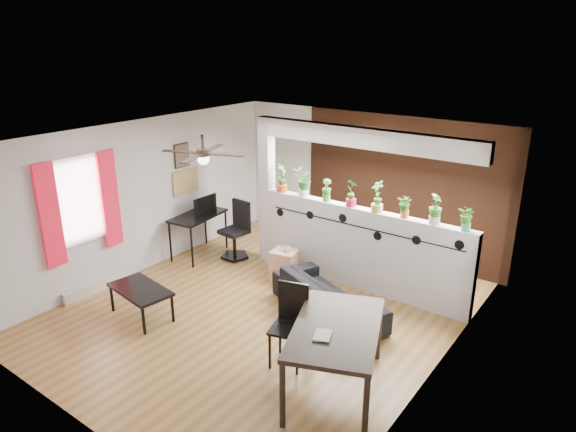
{
  "coord_description": "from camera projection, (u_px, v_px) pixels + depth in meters",
  "views": [
    {
      "loc": [
        4.29,
        -5.26,
        3.9
      ],
      "look_at": [
        0.01,
        0.6,
        1.32
      ],
      "focal_mm": 32.0,
      "sensor_mm": 36.0,
      "label": 1
    }
  ],
  "objects": [
    {
      "name": "ceiling_header",
      "position": [
        367.0,
        138.0,
        7.57
      ],
      "size": [
        3.6,
        0.18,
        0.3
      ],
      "primitive_type": "cube",
      "color": "white",
      "rests_on": "room_shell"
    },
    {
      "name": "potted_plant_2",
      "position": [
        327.0,
        189.0,
        8.25
      ],
      "size": [
        0.22,
        0.22,
        0.36
      ],
      "color": "#3D8E33",
      "rests_on": "partition_wall"
    },
    {
      "name": "potted_plant_4",
      "position": [
        378.0,
        196.0,
        7.73
      ],
      "size": [
        0.32,
        0.3,
        0.48
      ],
      "color": "gold",
      "rests_on": "partition_wall"
    },
    {
      "name": "brick_panel",
      "position": [
        403.0,
        190.0,
        9.08
      ],
      "size": [
        3.9,
        0.05,
        2.6
      ],
      "primitive_type": "cube",
      "color": "#994D2C",
      "rests_on": "ground"
    },
    {
      "name": "potted_plant_5",
      "position": [
        405.0,
        205.0,
        7.5
      ],
      "size": [
        0.18,
        0.14,
        0.36
      ],
      "color": "orange",
      "rests_on": "partition_wall"
    },
    {
      "name": "potted_plant_0",
      "position": [
        282.0,
        177.0,
        8.73
      ],
      "size": [
        0.26,
        0.3,
        0.49
      ],
      "color": "#CF5418",
      "rests_on": "partition_wall"
    },
    {
      "name": "monitor",
      "position": [
        203.0,
        208.0,
        9.44
      ],
      "size": [
        0.31,
        0.06,
        0.18
      ],
      "primitive_type": "imported",
      "rotation": [
        0.0,
        0.0,
        1.59
      ],
      "color": "black",
      "rests_on": "computer_desk"
    },
    {
      "name": "dining_table",
      "position": [
        336.0,
        333.0,
        5.72
      ],
      "size": [
        1.44,
        1.78,
        0.84
      ],
      "color": "black",
      "rests_on": "ground"
    },
    {
      "name": "book",
      "position": [
        314.0,
        334.0,
        5.52
      ],
      "size": [
        0.26,
        0.3,
        0.02
      ],
      "primitive_type": "imported",
      "rotation": [
        0.0,
        0.0,
        0.39
      ],
      "color": "gray",
      "rests_on": "dining_table"
    },
    {
      "name": "cube_shelf",
      "position": [
        285.0,
        265.0,
        8.6
      ],
      "size": [
        0.48,
        0.45,
        0.51
      ],
      "primitive_type": "cube",
      "rotation": [
        0.0,
        0.0,
        0.21
      ],
      "color": "tan",
      "rests_on": "ground"
    },
    {
      "name": "potted_plant_7",
      "position": [
        467.0,
        217.0,
        7.0
      ],
      "size": [
        0.21,
        0.18,
        0.37
      ],
      "color": "#35924B",
      "rests_on": "partition_wall"
    },
    {
      "name": "window_assembly",
      "position": [
        80.0,
        203.0,
        7.7
      ],
      "size": [
        0.09,
        1.3,
        1.55
      ],
      "color": "white",
      "rests_on": "room_shell"
    },
    {
      "name": "folding_chair",
      "position": [
        291.0,
        317.0,
        6.33
      ],
      "size": [
        0.52,
        0.52,
        1.04
      ],
      "color": "black",
      "rests_on": "ground"
    },
    {
      "name": "pier_column",
      "position": [
        267.0,
        191.0,
        9.02
      ],
      "size": [
        0.22,
        0.2,
        2.6
      ],
      "primitive_type": "cube",
      "color": "#BCBCC1",
      "rests_on": "ground"
    },
    {
      "name": "corkboard",
      "position": [
        186.0,
        182.0,
        9.4
      ],
      "size": [
        0.03,
        0.6,
        0.45
      ],
      "primitive_type": "cube",
      "color": "#A2854E",
      "rests_on": "room_shell"
    },
    {
      "name": "framed_art",
      "position": [
        182.0,
        155.0,
        9.19
      ],
      "size": [
        0.03,
        0.34,
        0.44
      ],
      "color": "#8C7259",
      "rests_on": "room_shell"
    },
    {
      "name": "ceiling_fan",
      "position": [
        203.0,
        155.0,
        7.14
      ],
      "size": [
        1.19,
        1.19,
        0.43
      ],
      "color": "black",
      "rests_on": "room_shell"
    },
    {
      "name": "baseboard_heater",
      "position": [
        92.0,
        288.0,
        8.16
      ],
      "size": [
        0.08,
        1.0,
        0.18
      ],
      "primitive_type": "cube",
      "color": "silver",
      "rests_on": "ground"
    },
    {
      "name": "partition_wall",
      "position": [
        361.0,
        249.0,
        8.17
      ],
      "size": [
        3.6,
        0.18,
        1.35
      ],
      "primitive_type": "cube",
      "color": "#BCBCC1",
      "rests_on": "ground"
    },
    {
      "name": "potted_plant_1",
      "position": [
        304.0,
        182.0,
        8.49
      ],
      "size": [
        0.28,
        0.3,
        0.46
      ],
      "color": "white",
      "rests_on": "partition_wall"
    },
    {
      "name": "room_shell",
      "position": [
        263.0,
        229.0,
        7.26
      ],
      "size": [
        6.3,
        7.1,
        2.9
      ],
      "color": "brown",
      "rests_on": "ground"
    },
    {
      "name": "coffee_table",
      "position": [
        140.0,
        291.0,
        7.39
      ],
      "size": [
        1.05,
        0.68,
        0.46
      ],
      "color": "black",
      "rests_on": "ground"
    },
    {
      "name": "potted_plant_6",
      "position": [
        435.0,
        208.0,
        7.23
      ],
      "size": [
        0.21,
        0.25,
        0.44
      ],
      "color": "silver",
      "rests_on": "partition_wall"
    },
    {
      "name": "vine_decal",
      "position": [
        360.0,
        227.0,
        7.96
      ],
      "size": [
        3.31,
        0.01,
        0.3
      ],
      "color": "black",
      "rests_on": "partition_wall"
    },
    {
      "name": "office_chair",
      "position": [
        237.0,
        234.0,
        9.37
      ],
      "size": [
        0.54,
        0.54,
        1.05
      ],
      "color": "black",
      "rests_on": "ground"
    },
    {
      "name": "potted_plant_3",
      "position": [
        351.0,
        192.0,
        7.99
      ],
      "size": [
        0.27,
        0.24,
        0.45
      ],
      "color": "#AE1B3D",
      "rests_on": "partition_wall"
    },
    {
      "name": "cup",
      "position": [
        287.0,
        249.0,
        8.47
      ],
      "size": [
        0.15,
        0.15,
        0.09
      ],
      "primitive_type": "imported",
      "rotation": [
        0.0,
        0.0,
        0.32
      ],
      "color": "gray",
      "rests_on": "cube_shelf"
    },
    {
      "name": "sofa",
      "position": [
        328.0,
        297.0,
        7.5
      ],
      "size": [
        1.98,
        1.36,
        0.54
      ],
      "primitive_type": "imported",
      "rotation": [
        0.0,
        0.0,
        2.76
      ],
      "color": "black",
      "rests_on": "ground"
    },
    {
      "name": "computer_desk",
      "position": [
        198.0,
        219.0,
        9.39
      ],
      "size": [
        0.7,
        1.16,
        0.79
      ],
      "color": "black",
      "rests_on": "ground"
    }
  ]
}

